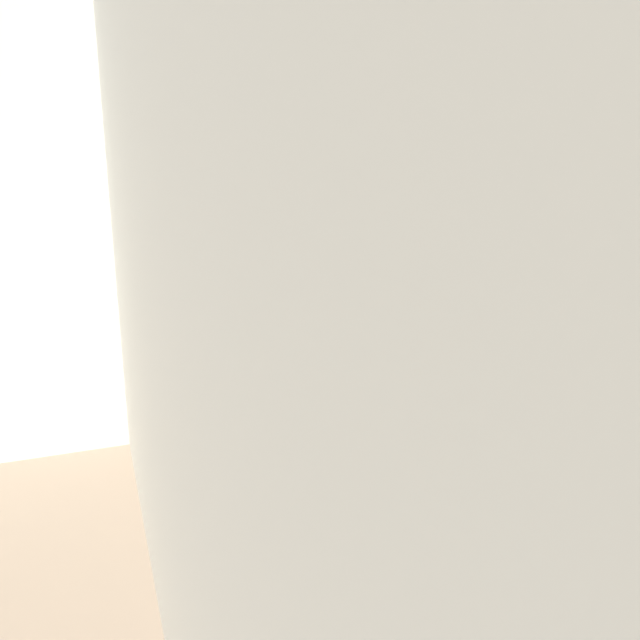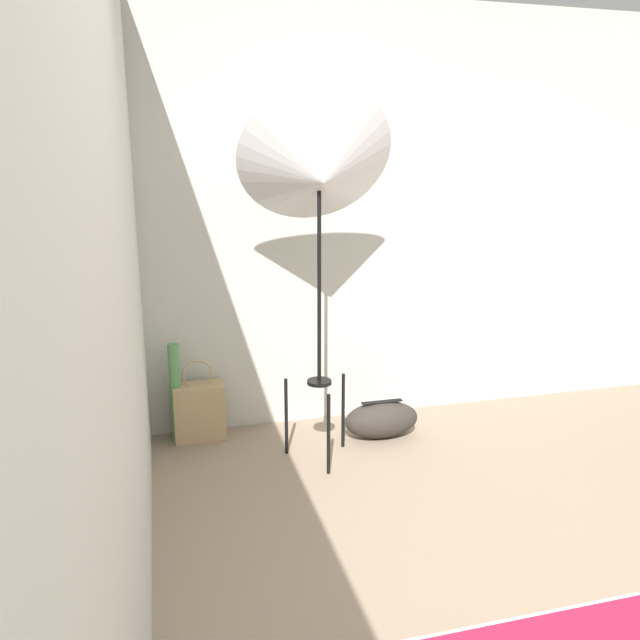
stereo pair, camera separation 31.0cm
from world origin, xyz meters
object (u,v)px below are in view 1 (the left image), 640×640
photo_umbrella (314,171)px  paper_roll (164,399)px  duffel_bag (371,417)px  tote_bag (188,416)px

photo_umbrella → paper_roll: bearing=151.1°
duffel_bag → paper_roll: paper_roll is taller
photo_umbrella → paper_roll: (-0.78, 0.43, -1.30)m
tote_bag → paper_roll: size_ratio=0.82×
tote_bag → paper_roll: (-0.14, -0.00, 0.13)m
photo_umbrella → tote_bag: bearing=146.0°
photo_umbrella → tote_bag: 1.63m
duffel_bag → paper_roll: size_ratio=0.76×
paper_roll → tote_bag: bearing=1.6°
tote_bag → photo_umbrella: bearing=-34.0°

